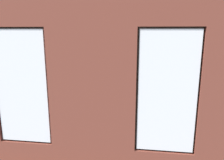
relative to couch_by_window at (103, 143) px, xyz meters
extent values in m
cube|color=#99663D|center=(0.06, -2.19, -0.38)|extent=(6.63, 6.43, 0.10)
cube|color=brown|center=(0.06, 0.65, 1.33)|extent=(1.37, 0.16, 3.33)
cube|color=white|center=(-1.08, 0.69, 1.26)|extent=(0.86, 0.03, 1.85)
cube|color=#38281E|center=(-1.08, 0.63, 1.26)|extent=(0.92, 0.04, 1.91)
cube|color=brown|center=(1.20, 0.65, -0.01)|extent=(0.92, 0.16, 0.64)
cube|color=brown|center=(1.20, 0.65, 2.61)|extent=(0.92, 0.16, 0.77)
cube|color=white|center=(1.20, 0.69, 1.26)|extent=(0.86, 0.03, 1.85)
cube|color=#38281E|center=(1.20, 0.63, 1.26)|extent=(0.92, 0.04, 1.91)
cube|color=#A87547|center=(0.06, 0.55, 0.28)|extent=(3.40, 0.24, 0.06)
cube|color=black|center=(0.06, 0.56, 1.44)|extent=(0.51, 0.03, 0.67)
cube|color=#A33875|center=(0.06, 0.55, 1.44)|extent=(0.45, 0.01, 0.61)
cube|color=silver|center=(3.03, -1.99, 1.33)|extent=(0.10, 5.43, 3.33)
cube|color=black|center=(0.00, -0.05, -0.12)|extent=(1.71, 0.85, 0.42)
cube|color=black|center=(0.00, 0.28, 0.28)|extent=(1.71, 0.24, 0.38)
cube|color=black|center=(-0.74, -0.05, 0.19)|extent=(0.22, 0.85, 0.24)
cube|color=black|center=(0.74, -0.05, 0.19)|extent=(0.22, 0.85, 0.24)
cube|color=black|center=(-0.32, -0.09, 0.15)|extent=(0.58, 0.65, 0.12)
cube|color=black|center=(0.32, -0.09, 0.15)|extent=(0.58, 0.65, 0.12)
cube|color=black|center=(-2.21, -1.68, -0.12)|extent=(0.97, 1.86, 0.42)
cube|color=black|center=(-2.53, -1.66, 0.28)|extent=(0.36, 1.82, 0.38)
cube|color=black|center=(-2.26, -2.48, 0.19)|extent=(0.86, 0.27, 0.24)
cube|color=black|center=(-2.16, -0.89, 0.19)|extent=(0.86, 0.27, 0.24)
cube|color=black|center=(-2.19, -2.03, 0.15)|extent=(0.69, 0.67, 0.12)
cube|color=black|center=(-2.15, -1.34, 0.15)|extent=(0.69, 0.67, 0.12)
cube|color=olive|center=(0.10, -2.10, 0.06)|extent=(1.38, 0.78, 0.04)
cube|color=olive|center=(-0.53, -2.43, -0.14)|extent=(0.07, 0.07, 0.37)
cube|color=olive|center=(0.73, -2.43, -0.14)|extent=(0.07, 0.07, 0.37)
cube|color=olive|center=(-0.53, -1.77, -0.14)|extent=(0.07, 0.07, 0.37)
cube|color=olive|center=(0.73, -1.77, -0.14)|extent=(0.07, 0.07, 0.37)
cylinder|color=#B23D38|center=(-0.28, -2.23, 0.12)|extent=(0.07, 0.07, 0.09)
cylinder|color=#B7333D|center=(0.51, -1.98, 0.14)|extent=(0.08, 0.08, 0.12)
cylinder|color=#9E5638|center=(-0.01, -1.98, 0.12)|extent=(0.10, 0.10, 0.08)
sphere|color=#286B2D|center=(-0.01, -1.98, 0.21)|extent=(0.11, 0.11, 0.11)
cube|color=black|center=(0.10, -2.10, 0.09)|extent=(0.12, 0.18, 0.02)
cube|color=#59595B|center=(0.27, -2.20, 0.09)|extent=(0.18, 0.10, 0.02)
cube|color=black|center=(2.73, -2.60, -0.09)|extent=(0.91, 0.42, 0.48)
cube|color=black|center=(2.73, -2.60, 0.17)|extent=(0.50, 0.20, 0.05)
cube|color=black|center=(2.73, -2.60, 0.23)|extent=(0.06, 0.04, 0.06)
cube|color=black|center=(2.73, -2.60, 0.59)|extent=(1.14, 0.04, 0.65)
cube|color=black|center=(2.73, -2.62, 0.59)|extent=(1.09, 0.01, 0.60)
cylinder|color=olive|center=(0.05, -4.33, -0.19)|extent=(0.48, 0.48, 0.28)
ellipsoid|color=white|center=(0.05, -4.33, 0.14)|extent=(1.07, 1.07, 0.43)
ellipsoid|color=navy|center=(0.13, -4.33, 0.24)|extent=(0.44, 0.44, 0.18)
cylinder|color=beige|center=(1.66, 0.10, -0.18)|extent=(0.30, 0.30, 0.30)
cylinder|color=brown|center=(1.66, 0.10, 0.11)|extent=(0.05, 0.05, 0.29)
cone|color=#1E5B28|center=(1.80, 0.09, 0.45)|extent=(0.39, 0.17, 0.45)
cone|color=#1E5B28|center=(1.73, 0.22, 0.44)|extent=(0.29, 0.39, 0.45)
cone|color=#1E5B28|center=(1.62, 0.23, 0.44)|extent=(0.24, 0.40, 0.45)
cone|color=#1E5B28|center=(1.50, 0.18, 0.39)|extent=(0.46, 0.31, 0.38)
cone|color=#1E5B28|center=(1.50, 0.04, 0.41)|extent=(0.45, 0.28, 0.40)
cone|color=#1E5B28|center=(1.60, -0.07, 0.40)|extent=(0.28, 0.46, 0.39)
cone|color=#1E5B28|center=(1.75, 0.00, 0.45)|extent=(0.34, 0.37, 0.45)
cylinder|color=#9E5638|center=(-1.30, -0.05, -0.15)|extent=(0.33, 0.33, 0.36)
cylinder|color=brown|center=(-1.30, -0.05, 0.21)|extent=(0.06, 0.06, 0.37)
cone|color=#286B2D|center=(-1.12, -0.04, 0.60)|extent=(0.50, 0.18, 0.51)
cone|color=#286B2D|center=(-1.30, 0.16, 0.57)|extent=(0.16, 0.53, 0.47)
cone|color=#286B2D|center=(-1.52, -0.03, 0.56)|extent=(0.55, 0.20, 0.45)
cone|color=#286B2D|center=(-1.33, -0.20, 0.63)|extent=(0.23, 0.46, 0.54)
cylinder|color=#47423D|center=(-2.41, -4.40, -0.19)|extent=(0.25, 0.25, 0.28)
cylinder|color=brown|center=(-2.41, -4.40, 0.12)|extent=(0.04, 0.04, 0.35)
cone|color=#3D8E42|center=(-2.16, -4.36, 0.55)|extent=(0.62, 0.25, 0.61)
cone|color=#3D8E42|center=(-2.24, -4.24, 0.56)|extent=(0.53, 0.52, 0.62)
cone|color=#3D8E42|center=(-2.51, -4.17, 0.55)|extent=(0.39, 0.62, 0.61)
cone|color=#3D8E42|center=(-2.58, -4.31, 0.60)|extent=(0.53, 0.38, 0.68)
cone|color=#3D8E42|center=(-2.64, -4.47, 0.56)|extent=(0.61, 0.33, 0.62)
cone|color=#3D8E42|center=(-2.47, -4.59, 0.59)|extent=(0.32, 0.55, 0.67)
cone|color=#3D8E42|center=(-2.25, -4.62, 0.52)|extent=(0.51, 0.61, 0.56)
cylinder|color=beige|center=(-0.89, -3.28, -0.24)|extent=(0.15, 0.15, 0.18)
cylinder|color=brown|center=(-0.89, -3.28, -0.08)|extent=(0.02, 0.02, 0.14)
ellipsoid|color=#3D8E42|center=(-0.89, -3.28, 0.07)|extent=(0.25, 0.25, 0.17)
cylinder|color=#47423D|center=(-1.86, -3.04, -0.25)|extent=(0.18, 0.18, 0.17)
cylinder|color=brown|center=(-1.86, -3.04, -0.13)|extent=(0.03, 0.03, 0.07)
ellipsoid|color=#286B2D|center=(-1.86, -3.04, 0.08)|extent=(0.40, 0.40, 0.35)
cylinder|color=brown|center=(2.43, -4.35, -0.18)|extent=(0.25, 0.25, 0.30)
cylinder|color=brown|center=(2.43, -4.35, 0.01)|extent=(0.04, 0.04, 0.08)
ellipsoid|color=#286B2D|center=(2.43, -4.35, 0.25)|extent=(0.48, 0.48, 0.39)
cylinder|color=beige|center=(2.18, -1.70, -0.19)|extent=(0.28, 0.28, 0.28)
cylinder|color=brown|center=(2.18, -1.70, 0.12)|extent=(0.05, 0.05, 0.35)
cone|color=#337F38|center=(2.31, -1.68, 0.48)|extent=(0.42, 0.22, 0.47)
cone|color=#337F38|center=(2.24, -1.59, 0.49)|extent=(0.34, 0.42, 0.48)
cone|color=#337F38|center=(2.10, -1.55, 0.46)|extent=(0.35, 0.47, 0.44)
cone|color=#337F38|center=(2.02, -1.70, 0.47)|extent=(0.43, 0.17, 0.45)
cone|color=#337F38|center=(2.10, -1.81, 0.48)|extent=(0.36, 0.43, 0.47)
cone|color=#337F38|center=(2.25, -1.82, 0.48)|extent=(0.36, 0.44, 0.46)
camera|label=1|loc=(-0.69, 3.86, 2.17)|focal=35.00mm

